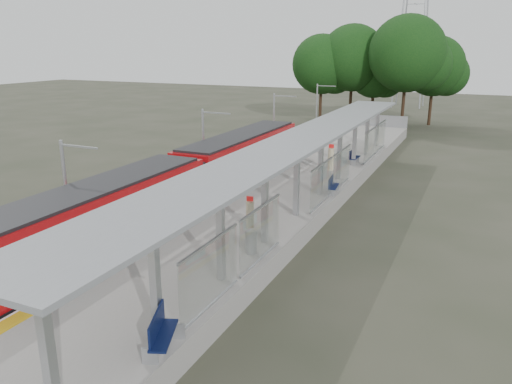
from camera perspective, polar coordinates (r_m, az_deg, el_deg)
ground at (r=16.34m, az=-21.30°, el=-19.62°), size 200.00×200.00×0.00m
trackbed at (r=33.58m, az=-2.36°, el=0.52°), size 3.00×70.00×0.24m
platform at (r=31.77m, az=4.90°, el=0.25°), size 6.00×50.00×1.00m
tactile_strip at (r=32.54m, az=0.69°, el=1.64°), size 0.60×50.00×0.02m
end_fence at (r=55.22m, az=13.83°, el=7.93°), size 6.00×0.10×1.20m
train at (r=27.94m, az=-8.08°, el=1.19°), size 2.74×27.60×3.62m
canopy at (r=26.88m, az=5.55°, el=5.37°), size 3.27×38.00×3.66m
tree_cluster at (r=62.28m, az=13.85°, el=14.34°), size 19.81×12.21×12.71m
catenary_masts at (r=32.88m, az=-5.89°, el=5.10°), size 2.08×48.16×5.40m
bench_near at (r=14.78m, az=-10.84°, el=-15.37°), size 1.11×1.74×1.14m
bench_mid at (r=29.40m, az=8.72°, el=0.84°), size 0.59×1.46×0.97m
bench_far at (r=37.15m, az=11.09°, el=4.03°), size 0.53×1.51×1.02m
info_pillar_near at (r=23.29m, az=-0.69°, el=-2.66°), size 0.37×0.37×1.62m
info_pillar_far at (r=34.81m, az=8.55°, el=3.75°), size 0.41×0.41×1.82m
litter_bin at (r=20.75m, az=-0.56°, el=-5.70°), size 0.63×0.63×1.01m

